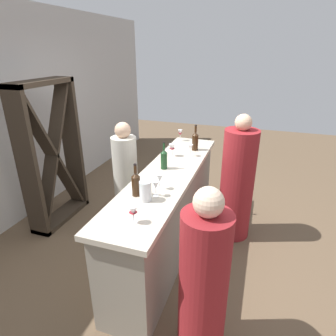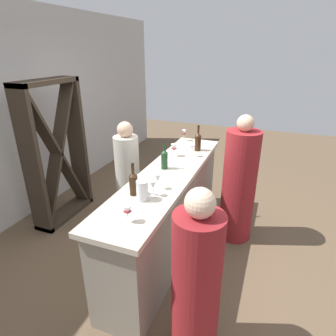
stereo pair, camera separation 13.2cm
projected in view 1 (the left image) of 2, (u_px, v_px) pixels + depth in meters
ground_plane at (168, 247)px, 3.47m from camera, size 12.00×12.00×0.00m
back_wall at (1, 120)px, 3.56m from camera, size 8.00×0.10×2.80m
bar_counter at (168, 212)px, 3.27m from camera, size 2.56×0.56×1.00m
wine_rack at (52, 155)px, 3.72m from camera, size 0.92×0.28×1.89m
wine_bottle_leftmost_amber_brown at (136, 184)px, 2.56m from camera, size 0.08×0.08×0.31m
wine_bottle_second_left_olive_green at (164, 159)px, 3.12m from camera, size 0.07×0.07×0.31m
wine_bottle_center_amber_brown at (195, 141)px, 3.70m from camera, size 0.08×0.08×0.34m
wine_glass_near_left at (190, 148)px, 3.49m from camera, size 0.06×0.06×0.15m
wine_glass_near_center at (156, 185)px, 2.55m from camera, size 0.07×0.07×0.15m
wine_glass_near_right at (133, 212)px, 2.16m from camera, size 0.07×0.07×0.15m
wine_glass_far_left at (160, 179)px, 2.67m from camera, size 0.07×0.07×0.15m
wine_glass_far_center at (172, 148)px, 3.50m from camera, size 0.08×0.08×0.16m
wine_glass_far_right at (180, 133)px, 4.08m from camera, size 0.06×0.06×0.16m
water_pitcher at (145, 191)px, 2.48m from camera, size 0.11×0.11×0.18m
person_left_guest at (237, 184)px, 3.46m from camera, size 0.42×0.42×1.57m
person_center_guest at (204, 280)px, 2.12m from camera, size 0.43×0.43×1.42m
person_right_guest at (126, 181)px, 3.64m from camera, size 0.33×0.33×1.43m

